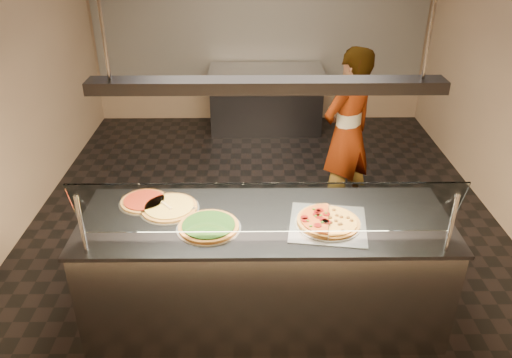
{
  "coord_description": "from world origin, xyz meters",
  "views": [
    {
      "loc": [
        -0.14,
        -4.52,
        2.94
      ],
      "look_at": [
        -0.1,
        -0.96,
        1.02
      ],
      "focal_mm": 35.0,
      "sensor_mm": 36.0,
      "label": 1
    }
  ],
  "objects_px": {
    "perforated_tray": "(328,223)",
    "worker": "(347,134)",
    "pizza_cheese": "(169,207)",
    "pizza_spatula": "(174,206)",
    "heat_lamp_housing": "(267,85)",
    "serving_counter": "(265,269)",
    "pizza_spinach": "(209,226)",
    "pizza_tomato": "(144,201)",
    "half_pizza_pepperoni": "(313,220)",
    "half_pizza_sausage": "(343,221)",
    "sneeze_guard": "(267,209)",
    "prep_table": "(266,99)"
  },
  "relations": [
    {
      "from": "perforated_tray",
      "to": "worker",
      "type": "distance_m",
      "value": 1.77
    },
    {
      "from": "pizza_cheese",
      "to": "pizza_spatula",
      "type": "xyz_separation_m",
      "value": [
        0.04,
        -0.01,
        0.01
      ]
    },
    {
      "from": "heat_lamp_housing",
      "to": "pizza_cheese",
      "type": "bearing_deg",
      "value": 168.25
    },
    {
      "from": "heat_lamp_housing",
      "to": "serving_counter",
      "type": "bearing_deg",
      "value": 0.0
    },
    {
      "from": "pizza_spinach",
      "to": "pizza_tomato",
      "type": "bearing_deg",
      "value": 145.65
    },
    {
      "from": "perforated_tray",
      "to": "worker",
      "type": "height_order",
      "value": "worker"
    },
    {
      "from": "half_pizza_pepperoni",
      "to": "half_pizza_sausage",
      "type": "bearing_deg",
      "value": -0.12
    },
    {
      "from": "half_pizza_sausage",
      "to": "heat_lamp_housing",
      "type": "distance_m",
      "value": 1.14
    },
    {
      "from": "pizza_cheese",
      "to": "heat_lamp_housing",
      "type": "xyz_separation_m",
      "value": [
        0.73,
        -0.15,
        1.01
      ]
    },
    {
      "from": "sneeze_guard",
      "to": "heat_lamp_housing",
      "type": "relative_size",
      "value": 1.09
    },
    {
      "from": "pizza_spinach",
      "to": "pizza_tomato",
      "type": "xyz_separation_m",
      "value": [
        -0.53,
        0.36,
        -0.0
      ]
    },
    {
      "from": "serving_counter",
      "to": "heat_lamp_housing",
      "type": "bearing_deg",
      "value": 0.0
    },
    {
      "from": "perforated_tray",
      "to": "pizza_spinach",
      "type": "distance_m",
      "value": 0.86
    },
    {
      "from": "pizza_cheese",
      "to": "pizza_tomato",
      "type": "relative_size",
      "value": 1.16
    },
    {
      "from": "half_pizza_sausage",
      "to": "pizza_spatula",
      "type": "xyz_separation_m",
      "value": [
        -1.25,
        0.21,
        0.0
      ]
    },
    {
      "from": "perforated_tray",
      "to": "pizza_cheese",
      "type": "bearing_deg",
      "value": 169.17
    },
    {
      "from": "pizza_cheese",
      "to": "worker",
      "type": "relative_size",
      "value": 0.25
    },
    {
      "from": "serving_counter",
      "to": "pizza_cheese",
      "type": "distance_m",
      "value": 0.89
    },
    {
      "from": "pizza_spinach",
      "to": "pizza_cheese",
      "type": "distance_m",
      "value": 0.42
    },
    {
      "from": "pizza_spatula",
      "to": "heat_lamp_housing",
      "type": "xyz_separation_m",
      "value": [
        0.69,
        -0.14,
        0.99
      ]
    },
    {
      "from": "prep_table",
      "to": "pizza_spatula",
      "type": "bearing_deg",
      "value": -101.91
    },
    {
      "from": "half_pizza_sausage",
      "to": "worker",
      "type": "distance_m",
      "value": 1.75
    },
    {
      "from": "pizza_spinach",
      "to": "prep_table",
      "type": "bearing_deg",
      "value": 82.64
    },
    {
      "from": "pizza_tomato",
      "to": "pizza_spatula",
      "type": "relative_size",
      "value": 1.42
    },
    {
      "from": "serving_counter",
      "to": "prep_table",
      "type": "bearing_deg",
      "value": 88.3
    },
    {
      "from": "half_pizza_sausage",
      "to": "heat_lamp_housing",
      "type": "bearing_deg",
      "value": 172.47
    },
    {
      "from": "serving_counter",
      "to": "pizza_spinach",
      "type": "xyz_separation_m",
      "value": [
        -0.41,
        -0.11,
        0.48
      ]
    },
    {
      "from": "serving_counter",
      "to": "sneeze_guard",
      "type": "xyz_separation_m",
      "value": [
        0.0,
        -0.34,
        0.76
      ]
    },
    {
      "from": "sneeze_guard",
      "to": "pizza_spinach",
      "type": "relative_size",
      "value": 5.37
    },
    {
      "from": "half_pizza_pepperoni",
      "to": "perforated_tray",
      "type": "bearing_deg",
      "value": -0.32
    },
    {
      "from": "pizza_spinach",
      "to": "sneeze_guard",
      "type": "bearing_deg",
      "value": -29.36
    },
    {
      "from": "serving_counter",
      "to": "perforated_tray",
      "type": "relative_size",
      "value": 4.43
    },
    {
      "from": "pizza_cheese",
      "to": "pizza_tomato",
      "type": "bearing_deg",
      "value": 155.1
    },
    {
      "from": "half_pizza_pepperoni",
      "to": "pizza_spinach",
      "type": "relative_size",
      "value": 1.03
    },
    {
      "from": "pizza_cheese",
      "to": "pizza_spatula",
      "type": "bearing_deg",
      "value": -18.3
    },
    {
      "from": "serving_counter",
      "to": "half_pizza_sausage",
      "type": "height_order",
      "value": "half_pizza_sausage"
    },
    {
      "from": "pizza_spatula",
      "to": "worker",
      "type": "xyz_separation_m",
      "value": [
        1.58,
        1.5,
        -0.05
      ]
    },
    {
      "from": "heat_lamp_housing",
      "to": "prep_table",
      "type": "bearing_deg",
      "value": 88.3
    },
    {
      "from": "pizza_cheese",
      "to": "heat_lamp_housing",
      "type": "bearing_deg",
      "value": -11.75
    },
    {
      "from": "perforated_tray",
      "to": "pizza_spatula",
      "type": "xyz_separation_m",
      "value": [
        -1.14,
        0.21,
        0.02
      ]
    },
    {
      "from": "perforated_tray",
      "to": "pizza_spinach",
      "type": "bearing_deg",
      "value": -177.46
    },
    {
      "from": "heat_lamp_housing",
      "to": "perforated_tray",
      "type": "bearing_deg",
      "value": -9.34
    },
    {
      "from": "sneeze_guard",
      "to": "pizza_spinach",
      "type": "xyz_separation_m",
      "value": [
        -0.41,
        0.23,
        -0.28
      ]
    },
    {
      "from": "half_pizza_sausage",
      "to": "pizza_spinach",
      "type": "relative_size",
      "value": 1.03
    },
    {
      "from": "sneeze_guard",
      "to": "pizza_spatula",
      "type": "distance_m",
      "value": 0.88
    },
    {
      "from": "pizza_spatula",
      "to": "sneeze_guard",
      "type": "bearing_deg",
      "value": -34.92
    },
    {
      "from": "pizza_spinach",
      "to": "pizza_cheese",
      "type": "xyz_separation_m",
      "value": [
        -0.32,
        0.26,
        -0.0
      ]
    },
    {
      "from": "worker",
      "to": "perforated_tray",
      "type": "bearing_deg",
      "value": 38.73
    },
    {
      "from": "half_pizza_pepperoni",
      "to": "serving_counter",
      "type": "bearing_deg",
      "value": 167.89
    },
    {
      "from": "half_pizza_sausage",
      "to": "prep_table",
      "type": "relative_size",
      "value": 0.29
    }
  ]
}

